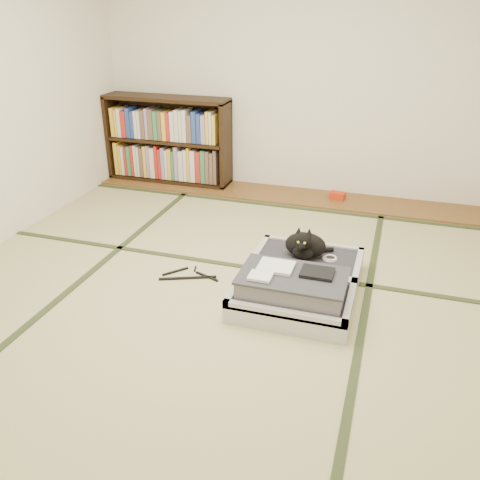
% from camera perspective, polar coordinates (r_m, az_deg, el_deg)
% --- Properties ---
extents(floor, '(4.50, 4.50, 0.00)m').
position_cam_1_polar(floor, '(3.56, -2.48, -5.85)').
color(floor, tan).
rests_on(floor, ground).
extents(wood_strip, '(4.00, 0.50, 0.02)m').
position_cam_1_polar(wood_strip, '(5.30, 4.91, 5.06)').
color(wood_strip, brown).
rests_on(wood_strip, ground).
extents(red_item, '(0.16, 0.11, 0.07)m').
position_cam_1_polar(red_item, '(5.23, 10.88, 4.93)').
color(red_item, '#B92B0E').
rests_on(red_item, wood_strip).
extents(room_shell, '(4.50, 4.50, 4.50)m').
position_cam_1_polar(room_shell, '(3.07, -3.02, 18.17)').
color(room_shell, white).
rests_on(room_shell, ground).
extents(tatami_borders, '(4.00, 4.50, 0.01)m').
position_cam_1_polar(tatami_borders, '(3.97, -0.06, -2.26)').
color(tatami_borders, '#2D381E').
rests_on(tatami_borders, ground).
extents(bookcase, '(1.36, 0.31, 0.92)m').
position_cam_1_polar(bookcase, '(5.64, -8.08, 10.89)').
color(bookcase, black).
rests_on(bookcase, wood_strip).
extents(suitcase, '(0.77, 1.03, 0.30)m').
position_cam_1_polar(suitcase, '(3.48, 6.57, -4.78)').
color(suitcase, silver).
rests_on(suitcase, floor).
extents(cat, '(0.34, 0.34, 0.28)m').
position_cam_1_polar(cat, '(3.67, 7.31, -0.60)').
color(cat, black).
rests_on(cat, suitcase).
extents(cable_coil, '(0.11, 0.11, 0.03)m').
position_cam_1_polar(cable_coil, '(3.72, 10.07, -2.03)').
color(cable_coil, white).
rests_on(cable_coil, suitcase).
extents(hanger, '(0.43, 0.27, 0.01)m').
position_cam_1_polar(hanger, '(3.76, -5.70, -4.02)').
color(hanger, black).
rests_on(hanger, floor).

